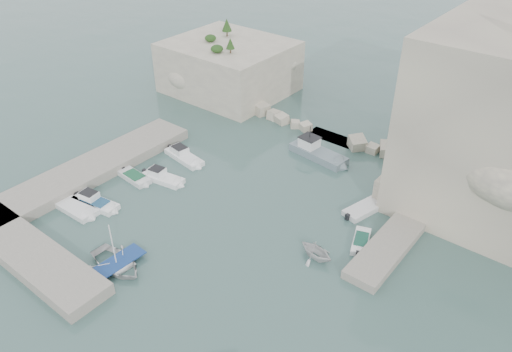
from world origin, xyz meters
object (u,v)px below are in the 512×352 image
Objects in this scene: motorboat_c at (135,179)px; rowboat at (117,267)px; motorboat_d at (96,205)px; tender_east_c at (366,210)px; motorboat_b at (163,181)px; tender_east_a at (316,257)px; work_boat at (318,157)px; tender_east_d at (396,203)px; tender_east_b at (361,244)px; motorboat_e at (77,211)px; motorboat_a at (184,159)px.

rowboat is (9.23, -9.60, 0.00)m from motorboat_c.
motorboat_d is 0.99× the size of tender_east_c.
motorboat_b is 1.58× the size of tender_east_a.
motorboat_c is 1.36× the size of tender_east_a.
tender_east_a is 16.68m from work_boat.
motorboat_c is at bearing 131.24° from tender_east_d.
motorboat_d is 1.39× the size of tender_east_b.
tender_east_c is (21.77, 17.57, 0.00)m from motorboat_e.
motorboat_b reaches higher than motorboat_c.
work_boat reaches higher than motorboat_c.
work_boat is at bearing 73.78° from tender_east_c.
motorboat_b and motorboat_d have the same top height.
tender_east_b is 7.61m from tender_east_d.
motorboat_a is 1.49× the size of tender_east_b.
motorboat_a is at bearing 29.53° from rowboat.
motorboat_d is (0.63, -5.37, 0.00)m from motorboat_c.
motorboat_e is at bearing -85.81° from motorboat_c.
motorboat_b is at bearing 98.02° from tender_east_a.
work_boat is at bearing -5.35° from rowboat.
motorboat_a reaches higher than tender_east_c.
tender_east_c is (0.19, 8.73, 0.00)m from tender_east_a.
tender_east_c is at bearing 28.46° from motorboat_d.
motorboat_a reaches higher than tender_east_b.
motorboat_d is 24.52m from work_boat.
motorboat_b is 19.04m from tender_east_a.
tender_east_a is 8.73m from tender_east_c.
motorboat_d is 1.23× the size of tender_east_d.
motorboat_a is 22.55m from tender_east_b.
tender_east_a is 0.43× the size of work_boat.
tender_east_c is at bearing -29.42° from rowboat.
tender_east_a is at bearing -44.82° from rowboat.
motorboat_d is at bearing 66.88° from motorboat_e.
tender_east_c is at bearing 159.21° from tender_east_d.
tender_east_a is at bearing -178.04° from tender_east_d.
motorboat_a reaches higher than motorboat_c.
tender_east_a reaches higher than motorboat_d.
tender_east_a is at bearing 130.82° from tender_east_b.
work_boat is (12.12, 21.31, 0.00)m from motorboat_d.
motorboat_b is 1.17× the size of motorboat_c.
motorboat_b is 21.14m from tender_east_c.
motorboat_b is 21.59m from tender_east_b.
motorboat_c is at bearing 130.68° from tender_east_c.
tender_east_d reaches higher than tender_east_a.
motorboat_a is 6.28m from motorboat_c.
work_boat reaches higher than tender_east_d.
rowboat is at bearing -68.81° from motorboat_b.
rowboat is at bearing 116.22° from tender_east_b.
motorboat_d is 1.12× the size of motorboat_e.
rowboat reaches higher than tender_east_c.
tender_east_b is at bearing -142.51° from tender_east_c.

